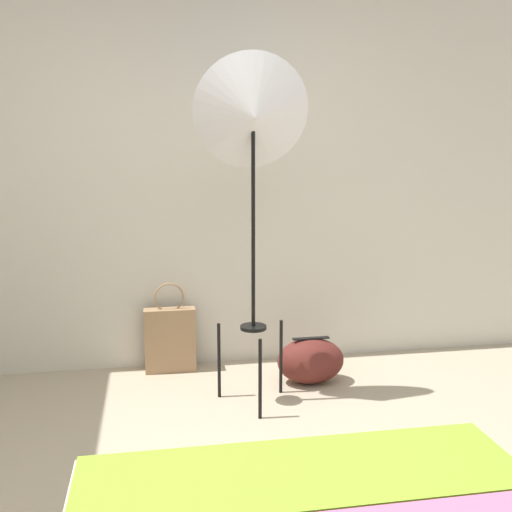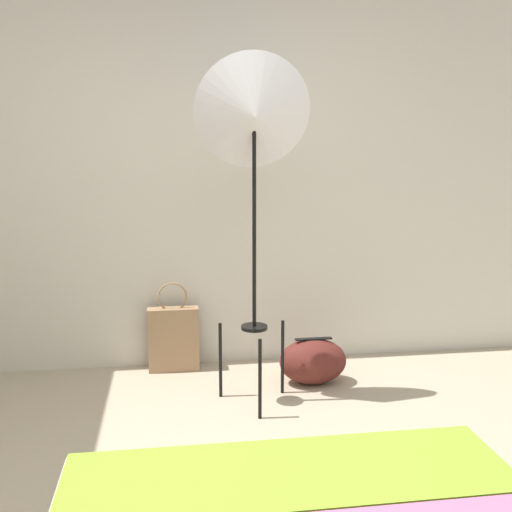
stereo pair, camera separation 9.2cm
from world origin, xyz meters
The scene contains 4 objects.
wall_back centered at (0.00, 2.18, 1.30)m, with size 8.00×0.05×2.60m.
photo_umbrella centered at (0.33, 1.44, 1.64)m, with size 0.65×0.39×2.00m.
tote_bag centered at (-0.14, 2.03, 0.22)m, with size 0.34×0.11×0.61m.
duffel_bag centered at (0.74, 1.67, 0.15)m, with size 0.43×0.29×0.30m.
Camera 2 is at (-0.15, -1.86, 1.49)m, focal length 42.00 mm.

